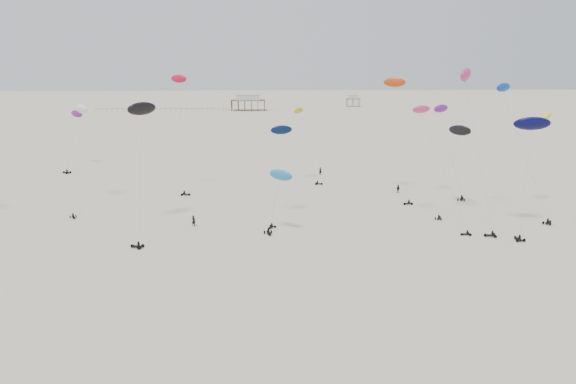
{
  "coord_description": "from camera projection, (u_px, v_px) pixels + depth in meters",
  "views": [
    {
      "loc": [
        -4.76,
        2.2,
        26.22
      ],
      "look_at": [
        0.0,
        88.0,
        7.0
      ],
      "focal_mm": 35.0,
      "sensor_mm": 36.0,
      "label": 1
    }
  ],
  "objects": [
    {
      "name": "ground_plane",
      "position": [
        271.0,
        142.0,
        198.72
      ],
      "size": [
        900.0,
        900.0,
        0.0
      ],
      "primitive_type": "plane",
      "color": "beige"
    },
    {
      "name": "pavilion_main",
      "position": [
        248.0,
        103.0,
        343.41
      ],
      "size": [
        21.0,
        13.0,
        9.8
      ],
      "color": "brown",
      "rests_on": "ground"
    },
    {
      "name": "pavilion_small",
      "position": [
        353.0,
        101.0,
        376.59
      ],
      "size": [
        9.0,
        7.0,
        8.0
      ],
      "color": "brown",
      "rests_on": "ground"
    },
    {
      "name": "pier_fence",
      "position": [
        163.0,
        110.0,
        341.35
      ],
      "size": [
        80.2,
        0.2,
        1.5
      ],
      "color": "black",
      "rests_on": "ground"
    },
    {
      "name": "rig_0",
      "position": [
        448.0,
        138.0,
        113.77
      ],
      "size": [
        6.61,
        9.1,
        18.91
      ],
      "rotation": [
        0.0,
        0.0,
        5.75
      ],
      "color": "black",
      "rests_on": "ground"
    },
    {
      "name": "rig_1",
      "position": [
        431.0,
        137.0,
        95.4
      ],
      "size": [
        7.37,
        14.98,
        22.39
      ],
      "rotation": [
        0.0,
        0.0,
        1.65
      ],
      "color": "black",
      "rests_on": "ground"
    },
    {
      "name": "rig_2",
      "position": [
        279.0,
        148.0,
        97.45
      ],
      "size": [
        5.08,
        11.01,
        17.11
      ],
      "rotation": [
        0.0,
        0.0,
        2.6
      ],
      "color": "black",
      "rests_on": "ground"
    },
    {
      "name": "rig_3",
      "position": [
        80.0,
        124.0,
        108.04
      ],
      "size": [
        4.62,
        18.01,
        22.26
      ],
      "rotation": [
        0.0,
        0.0,
        3.59
      ],
      "color": "black",
      "rests_on": "ground"
    },
    {
      "name": "rig_4",
      "position": [
        518.0,
        130.0,
        99.4
      ],
      "size": [
        7.98,
        14.15,
        24.47
      ],
      "rotation": [
        0.0,
        0.0,
        5.42
      ],
      "color": "black",
      "rests_on": "ground"
    },
    {
      "name": "rig_5",
      "position": [
        278.0,
        187.0,
        89.7
      ],
      "size": [
        5.25,
        5.26,
        10.44
      ],
      "rotation": [
        0.0,
        0.0,
        3.35
      ],
      "color": "black",
      "rests_on": "ground"
    },
    {
      "name": "rig_6",
      "position": [
        181.0,
        111.0,
        119.0
      ],
      "size": [
        4.68,
        10.88,
        24.76
      ],
      "rotation": [
        0.0,
        0.0,
        4.43
      ],
      "color": "black",
      "rests_on": "ground"
    },
    {
      "name": "rig_8",
      "position": [
        397.0,
        103.0,
        114.41
      ],
      "size": [
        4.87,
        14.45,
        25.08
      ],
      "rotation": [
        0.0,
        0.0,
        1.91
      ],
      "color": "black",
      "rests_on": "ground"
    },
    {
      "name": "rig_9",
      "position": [
        74.0,
        127.0,
        148.92
      ],
      "size": [
        4.9,
        17.56,
        18.61
      ],
      "rotation": [
        0.0,
        0.0,
        1.07
      ],
      "color": "black",
      "rests_on": "ground"
    },
    {
      "name": "rig_10",
      "position": [
        304.0,
        132.0,
        128.44
      ],
      "size": [
        6.84,
        7.85,
        17.38
      ],
      "rotation": [
        0.0,
        0.0,
        4.55
      ],
      "color": "black",
      "rests_on": "ground"
    },
    {
      "name": "rig_11",
      "position": [
        556.0,
        143.0,
        103.18
      ],
      "size": [
        4.22,
        17.59,
        21.14
      ],
      "rotation": [
        0.0,
        0.0,
        1.86
      ],
      "color": "black",
      "rests_on": "ground"
    },
    {
      "name": "rig_12",
      "position": [
        141.0,
        126.0,
        91.66
      ],
      "size": [
        5.44,
        18.53,
        23.2
      ],
      "rotation": [
        0.0,
        0.0,
        1.24
      ],
      "color": "black",
      "rests_on": "ground"
    },
    {
      "name": "rig_13",
      "position": [
        531.0,
        136.0,
        90.9
      ],
      "size": [
        8.77,
        11.59,
        19.41
      ],
      "rotation": [
        0.0,
        0.0,
        0.12
      ],
      "color": "black",
      "rests_on": "ground"
    },
    {
      "name": "rig_14",
      "position": [
        457.0,
        144.0,
        104.48
      ],
      "size": [
        9.54,
        13.5,
        17.79
      ],
      "rotation": [
        0.0,
        0.0,
        5.73
      ],
      "color": "black",
      "rests_on": "ground"
    },
    {
      "name": "rig_15",
      "position": [
        469.0,
        94.0,
        95.46
      ],
      "size": [
        4.47,
        17.51,
        27.42
      ],
      "rotation": [
        0.0,
        0.0,
        1.39
      ],
      "color": "black",
      "rests_on": "ground"
    },
    {
      "name": "spectator_0",
      "position": [
        194.0,
        226.0,
        94.34
      ],
      "size": [
        0.97,
        0.82,
        2.25
      ],
      "primitive_type": "imported",
      "rotation": [
        0.0,
        0.0,
        2.76
      ],
      "color": "black",
      "rests_on": "ground"
    },
    {
      "name": "spectator_1",
      "position": [
        398.0,
        193.0,
        119.28
      ],
      "size": [
        1.16,
        1.03,
        2.05
      ],
      "primitive_type": "imported",
      "rotation": [
        0.0,
        0.0,
        5.72
      ],
      "color": "black",
      "rests_on": "ground"
    },
    {
      "name": "spectator_3",
      "position": [
        320.0,
        175.0,
        139.09
      ],
      "size": [
        0.96,
        0.8,
        2.27
      ],
      "primitive_type": "imported",
      "rotation": [
        0.0,
        0.0,
        2.82
      ],
      "color": "black",
      "rests_on": "ground"
    }
  ]
}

